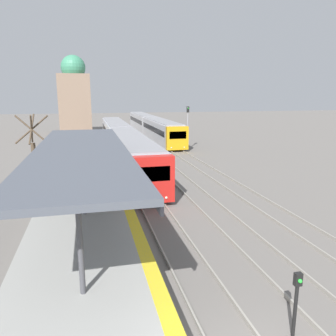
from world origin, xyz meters
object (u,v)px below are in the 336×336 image
(train_near, at_px, (122,140))
(signal_post_near, at_px, (296,298))
(person_on_platform, at_px, (121,186))
(signal_mast_far, at_px, (188,123))
(train_far, at_px, (151,125))

(train_near, bearing_deg, signal_post_near, -86.57)
(person_on_platform, relative_size, signal_mast_far, 0.32)
(train_far, relative_size, signal_mast_far, 6.52)
(signal_mast_far, bearing_deg, person_on_platform, -115.19)
(person_on_platform, relative_size, train_far, 0.05)
(train_near, bearing_deg, signal_mast_far, 18.50)
(train_near, relative_size, train_far, 1.02)
(person_on_platform, distance_m, train_near, 18.96)
(person_on_platform, bearing_deg, train_far, 77.02)
(train_far, xyz_separation_m, signal_mast_far, (1.69, -15.11, 1.53))
(signal_post_near, distance_m, signal_mast_far, 31.78)
(person_on_platform, height_order, signal_post_near, person_on_platform)
(signal_post_near, relative_size, signal_mast_far, 0.37)
(train_near, bearing_deg, person_on_platform, -96.06)
(person_on_platform, height_order, signal_mast_far, signal_mast_far)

